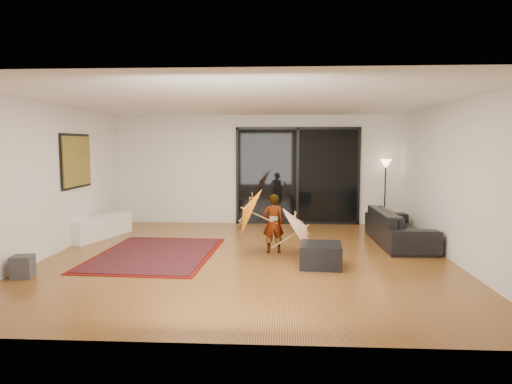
# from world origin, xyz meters

# --- Properties ---
(floor) EXTENTS (7.00, 7.00, 0.00)m
(floor) POSITION_xyz_m (0.00, 0.00, 0.00)
(floor) COLOR #9C5D2A
(floor) RESTS_ON ground
(ceiling) EXTENTS (7.00, 7.00, 0.00)m
(ceiling) POSITION_xyz_m (0.00, 0.00, 2.70)
(ceiling) COLOR white
(ceiling) RESTS_ON wall_back
(wall_back) EXTENTS (7.00, 0.00, 7.00)m
(wall_back) POSITION_xyz_m (0.00, 3.50, 1.35)
(wall_back) COLOR silver
(wall_back) RESTS_ON floor
(wall_front) EXTENTS (7.00, 0.00, 7.00)m
(wall_front) POSITION_xyz_m (0.00, -3.50, 1.35)
(wall_front) COLOR silver
(wall_front) RESTS_ON floor
(wall_left) EXTENTS (0.00, 7.00, 7.00)m
(wall_left) POSITION_xyz_m (-3.50, 0.00, 1.35)
(wall_left) COLOR silver
(wall_left) RESTS_ON floor
(wall_right) EXTENTS (0.00, 7.00, 7.00)m
(wall_right) POSITION_xyz_m (3.50, 0.00, 1.35)
(wall_right) COLOR silver
(wall_right) RESTS_ON floor
(sliding_door) EXTENTS (3.06, 0.07, 2.40)m
(sliding_door) POSITION_xyz_m (1.00, 3.47, 1.20)
(sliding_door) COLOR black
(sliding_door) RESTS_ON wall_back
(painting) EXTENTS (0.04, 1.28, 1.08)m
(painting) POSITION_xyz_m (-3.46, 1.00, 1.65)
(painting) COLOR black
(painting) RESTS_ON wall_left
(media_console) EXTENTS (0.90, 1.71, 0.46)m
(media_console) POSITION_xyz_m (-3.25, 1.52, 0.23)
(media_console) COLOR white
(media_console) RESTS_ON floor
(speaker) EXTENTS (0.34, 0.34, 0.33)m
(speaker) POSITION_xyz_m (-3.25, -1.41, 0.17)
(speaker) COLOR #424244
(speaker) RESTS_ON floor
(persian_rug) EXTENTS (2.17, 2.94, 0.02)m
(persian_rug) POSITION_xyz_m (-1.66, 0.12, 0.01)
(persian_rug) COLOR #600D08
(persian_rug) RESTS_ON floor
(sofa) EXTENTS (0.94, 2.32, 0.67)m
(sofa) POSITION_xyz_m (2.95, 1.26, 0.34)
(sofa) COLOR black
(sofa) RESTS_ON floor
(ottoman) EXTENTS (0.71, 0.71, 0.38)m
(ottoman) POSITION_xyz_m (1.24, -0.54, 0.19)
(ottoman) COLOR black
(ottoman) RESTS_ON floor
(floor_lamp) EXTENTS (0.28, 0.28, 1.62)m
(floor_lamp) POSITION_xyz_m (3.10, 3.25, 1.28)
(floor_lamp) COLOR black
(floor_lamp) RESTS_ON floor
(child) EXTENTS (0.42, 0.31, 1.09)m
(child) POSITION_xyz_m (0.45, 0.39, 0.54)
(child) COLOR #999999
(child) RESTS_ON floor
(parasol_orange) EXTENTS (0.54, 0.94, 0.93)m
(parasol_orange) POSITION_xyz_m (-0.10, 0.34, 0.73)
(parasol_orange) COLOR orange
(parasol_orange) RESTS_ON child
(parasol_white) EXTENTS (0.70, 1.00, 1.00)m
(parasol_white) POSITION_xyz_m (1.05, 0.24, 0.50)
(parasol_white) COLOR silver
(parasol_white) RESTS_ON floor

